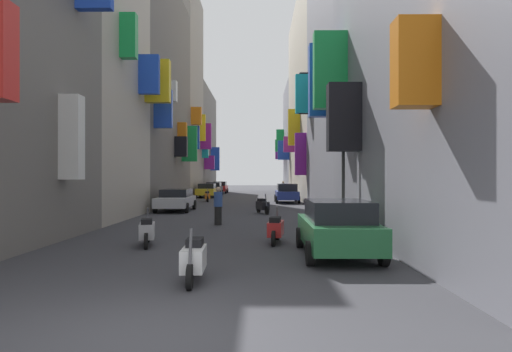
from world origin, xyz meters
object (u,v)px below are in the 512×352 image
parked_car_silver (176,199)px  traffic_light_near_corner (343,157)px  scooter_orange (207,196)px  scooter_red (276,229)px  parked_car_yellow (207,190)px  scooter_silver (147,231)px  parked_car_blue (287,193)px  parked_car_black (214,188)px  pedestrian_near_left (218,206)px  pedestrian_crossing (283,189)px  parked_car_green (337,227)px  parked_car_red (220,187)px  scooter_black (262,205)px  scooter_green (316,214)px  scooter_white (194,259)px

parked_car_silver → traffic_light_near_corner: traffic_light_near_corner is taller
scooter_orange → scooter_red: (4.93, -23.21, -0.00)m
parked_car_yellow → scooter_red: 30.68m
scooter_red → scooter_silver: (-3.96, -0.56, 0.00)m
parked_car_blue → scooter_silver: bearing=-104.2°
parked_car_black → traffic_light_near_corner: bearing=-75.9°
pedestrian_near_left → pedestrian_crossing: bearing=80.4°
parked_car_green → parked_car_yellow: bearing=102.8°
parked_car_silver → traffic_light_near_corner: size_ratio=1.06×
parked_car_yellow → parked_car_red: bearing=88.6°
scooter_black → scooter_green: same height
traffic_light_near_corner → scooter_black: bearing=108.6°
parked_car_blue → traffic_light_near_corner: bearing=-87.3°
parked_car_green → scooter_orange: 26.30m
parked_car_yellow → scooter_orange: parked_car_yellow is taller
scooter_red → scooter_silver: 4.00m
parked_car_yellow → parked_car_silver: bearing=-89.5°
parked_car_green → pedestrian_near_left: bearing=117.3°
pedestrian_crossing → scooter_red: bearing=-93.5°
parked_car_red → pedestrian_crossing: pedestrian_crossing is taller
parked_car_blue → scooter_orange: size_ratio=2.32×
pedestrian_near_left → traffic_light_near_corner: 6.04m
parked_car_yellow → scooter_orange: size_ratio=2.14×
parked_car_green → pedestrian_near_left: 8.47m
scooter_silver → scooter_black: bearing=72.9°
parked_car_red → scooter_black: (5.17, -30.47, -0.31)m
parked_car_blue → pedestrian_near_left: 16.99m
parked_car_yellow → pedestrian_crossing: (7.63, -0.35, 0.08)m
scooter_orange → scooter_white: (3.09, -28.34, -0.00)m
parked_car_black → scooter_green: 31.03m
scooter_red → scooter_green: 5.62m
scooter_black → scooter_orange: (-4.58, 12.05, 0.00)m
pedestrian_crossing → parked_car_silver: bearing=-114.0°
scooter_orange → parked_car_yellow: bearing=97.2°
parked_car_silver → parked_car_yellow: size_ratio=1.07×
parked_car_black → scooter_silver: 35.95m
parked_car_yellow → scooter_silver: 30.74m
scooter_black → scooter_white: bearing=-95.2°
parked_car_green → traffic_light_near_corner: 5.22m
parked_car_black → scooter_orange: bearing=-86.6°
parked_car_green → scooter_white: parked_car_green is taller
parked_car_black → pedestrian_crossing: 9.33m
parked_car_red → scooter_silver: 42.21m
parked_car_green → scooter_silver: (-5.52, 1.72, -0.32)m
pedestrian_crossing → pedestrian_near_left: size_ratio=1.00×
parked_car_black → pedestrian_near_left: 30.29m
parked_car_blue → parked_car_green: bearing=-90.3°
parked_car_green → scooter_red: (-1.56, 2.28, -0.32)m
scooter_black → traffic_light_near_corner: size_ratio=0.43×
scooter_black → parked_car_black: bearing=102.4°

